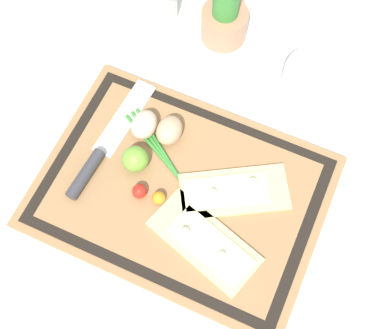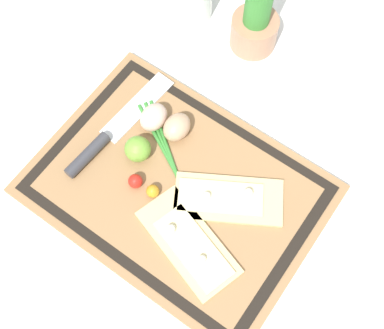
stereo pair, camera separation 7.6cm
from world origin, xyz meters
name	(u,v)px [view 1 (the left image)]	position (x,y,z in m)	size (l,w,h in m)	color
ground_plane	(182,193)	(0.00, 0.00, 0.00)	(6.00, 6.00, 0.00)	white
cutting_board	(182,191)	(0.00, 0.00, 0.01)	(0.50, 0.37, 0.02)	#997047
pizza_slice_near	(206,242)	(0.08, -0.07, 0.02)	(0.21, 0.14, 0.02)	#DBBC7F
pizza_slice_far	(233,191)	(0.09, 0.03, 0.02)	(0.21, 0.17, 0.02)	#DBBC7F
knife	(98,156)	(-0.16, -0.01, 0.02)	(0.05, 0.27, 0.02)	silver
egg_brown	(169,130)	(-0.06, 0.09, 0.04)	(0.05, 0.06, 0.05)	tan
egg_pink	(144,125)	(-0.11, 0.08, 0.04)	(0.05, 0.06, 0.05)	beige
lime	(135,159)	(-0.10, 0.01, 0.04)	(0.05, 0.05, 0.05)	#70A838
cherry_tomato_red	(139,191)	(-0.06, -0.04, 0.03)	(0.03, 0.03, 0.03)	red
cherry_tomato_yellow	(159,198)	(-0.03, -0.03, 0.03)	(0.02, 0.02, 0.02)	orange
scallion_bunch	(178,177)	(-0.02, 0.02, 0.02)	(0.29, 0.19, 0.01)	#388433
herb_pot	(225,13)	(-0.07, 0.35, 0.07)	(0.09, 0.09, 0.20)	#AD7A5B
sauce_jar	(305,83)	(0.13, 0.28, 0.04)	(0.09, 0.09, 0.10)	silver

